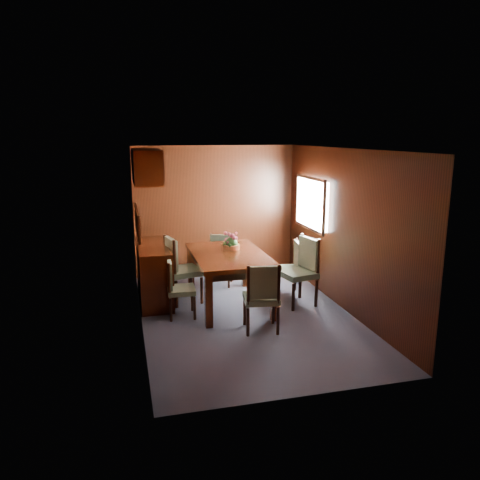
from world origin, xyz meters
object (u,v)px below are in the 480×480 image
object	(u,v)px
chair_right_near	(302,267)
sideboard	(154,273)
dining_table	(229,261)
chair_left_near	(177,285)
chair_head	(262,294)
flower_centerpiece	(231,241)

from	to	relation	value
chair_right_near	sideboard	bearing A→B (deg)	59.50
dining_table	chair_left_near	size ratio (longest dim) A/B	2.04
chair_left_near	chair_head	size ratio (longest dim) A/B	0.89
dining_table	chair_right_near	world-z (taller)	chair_right_near
chair_left_near	chair_right_near	size ratio (longest dim) A/B	0.81
chair_right_near	chair_left_near	bearing A→B (deg)	79.67
dining_table	chair_right_near	xyz separation A→B (m)	(1.10, -0.25, -0.11)
sideboard	chair_left_near	world-z (taller)	sideboard
chair_left_near	flower_centerpiece	size ratio (longest dim) A/B	3.04
sideboard	chair_right_near	world-z (taller)	chair_right_near
flower_centerpiece	chair_right_near	bearing A→B (deg)	-25.32
chair_left_near	chair_right_near	xyz separation A→B (m)	(1.95, 0.06, 0.11)
sideboard	chair_right_near	bearing A→B (deg)	-18.34
sideboard	dining_table	distance (m)	1.24
sideboard	flower_centerpiece	xyz separation A→B (m)	(1.20, -0.26, 0.50)
chair_right_near	chair_head	size ratio (longest dim) A/B	1.10
chair_right_near	dining_table	bearing A→B (deg)	65.29
chair_right_near	chair_head	bearing A→B (deg)	122.00
sideboard	chair_right_near	distance (m)	2.34
dining_table	chair_left_near	distance (m)	0.93
chair_left_near	flower_centerpiece	distance (m)	1.18
sideboard	chair_left_near	xyz separation A→B (m)	(0.27, -0.80, 0.03)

